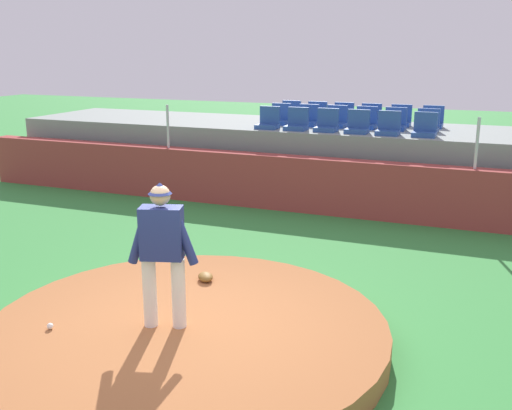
{
  "coord_description": "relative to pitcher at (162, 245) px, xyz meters",
  "views": [
    {
      "loc": [
        3.16,
        -5.7,
        3.42
      ],
      "look_at": [
        0.0,
        2.19,
        1.17
      ],
      "focal_mm": 42.04,
      "sensor_mm": 36.0,
      "label": 1
    }
  ],
  "objects": [
    {
      "name": "stadium_chair_9",
      "position": [
        0.56,
        8.25,
        0.49
      ],
      "size": [
        0.48,
        0.44,
        0.5
      ],
      "rotation": [
        0.0,
        0.0,
        3.14
      ],
      "color": "#294D96",
      "rests_on": "bleacher_platform"
    },
    {
      "name": "stadium_chair_7",
      "position": [
        -0.83,
        8.25,
        0.49
      ],
      "size": [
        0.48,
        0.44,
        0.5
      ],
      "rotation": [
        0.0,
        0.0,
        3.14
      ],
      "color": "#294D96",
      "rests_on": "bleacher_platform"
    },
    {
      "name": "stadium_chair_10",
      "position": [
        1.23,
        8.26,
        0.49
      ],
      "size": [
        0.48,
        0.44,
        0.5
      ],
      "rotation": [
        0.0,
        0.0,
        3.14
      ],
      "color": "#294D96",
      "rests_on": "bleacher_platform"
    },
    {
      "name": "fence_post_right",
      "position": [
        3.06,
        6.41,
        0.4
      ],
      "size": [
        0.06,
        0.06,
        0.98
      ],
      "primitive_type": "cylinder",
      "color": "silver",
      "rests_on": "brick_barrier"
    },
    {
      "name": "baseball",
      "position": [
        -1.19,
        -0.57,
        -0.95
      ],
      "size": [
        0.07,
        0.07,
        0.07
      ],
      "primitive_type": "sphere",
      "color": "white",
      "rests_on": "pitchers_mound"
    },
    {
      "name": "ground_plane",
      "position": [
        0.2,
        0.16,
        -1.27
      ],
      "size": [
        60.0,
        60.0,
        0.0
      ],
      "primitive_type": "plane",
      "color": "#36883C"
    },
    {
      "name": "stadium_chair_1",
      "position": [
        -0.84,
        7.44,
        0.49
      ],
      "size": [
        0.48,
        0.44,
        0.5
      ],
      "rotation": [
        0.0,
        0.0,
        3.14
      ],
      "color": "#294D96",
      "rests_on": "bleacher_platform"
    },
    {
      "name": "bleacher_platform",
      "position": [
        0.2,
        8.42,
        -0.47
      ],
      "size": [
        16.79,
        3.0,
        1.6
      ],
      "primitive_type": "cube",
      "color": "gray",
      "rests_on": "ground_plane"
    },
    {
      "name": "stadium_chair_5",
      "position": [
        1.97,
        7.46,
        0.49
      ],
      "size": [
        0.48,
        0.44,
        0.5
      ],
      "rotation": [
        0.0,
        0.0,
        3.14
      ],
      "color": "#294D96",
      "rests_on": "bleacher_platform"
    },
    {
      "name": "stadium_chair_12",
      "position": [
        -1.55,
        9.06,
        0.49
      ],
      "size": [
        0.48,
        0.44,
        0.5
      ],
      "rotation": [
        0.0,
        0.0,
        3.14
      ],
      "color": "#294D96",
      "rests_on": "bleacher_platform"
    },
    {
      "name": "stadium_chair_14",
      "position": [
        -0.17,
        9.04,
        0.49
      ],
      "size": [
        0.48,
        0.44,
        0.5
      ],
      "rotation": [
        0.0,
        0.0,
        3.14
      ],
      "color": "#294D96",
      "rests_on": "bleacher_platform"
    },
    {
      "name": "pitcher",
      "position": [
        0.0,
        0.0,
        0.0
      ],
      "size": [
        0.8,
        0.38,
        1.71
      ],
      "rotation": [
        0.0,
        0.0,
        0.3
      ],
      "color": "white",
      "rests_on": "pitchers_mound"
    },
    {
      "name": "stadium_chair_15",
      "position": [
        0.52,
        9.02,
        0.49
      ],
      "size": [
        0.48,
        0.44,
        0.5
      ],
      "rotation": [
        0.0,
        0.0,
        3.14
      ],
      "color": "#294D96",
      "rests_on": "bleacher_platform"
    },
    {
      "name": "stadium_chair_16",
      "position": [
        1.23,
        9.02,
        0.49
      ],
      "size": [
        0.48,
        0.44,
        0.5
      ],
      "rotation": [
        0.0,
        0.0,
        3.14
      ],
      "color": "#294D96",
      "rests_on": "bleacher_platform"
    },
    {
      "name": "pitchers_mound",
      "position": [
        0.2,
        0.16,
        -1.13
      ],
      "size": [
        4.74,
        4.74,
        0.27
      ],
      "primitive_type": "cylinder",
      "color": "#A36136",
      "rests_on": "ground_plane"
    },
    {
      "name": "brick_barrier",
      "position": [
        0.2,
        6.41,
        -0.68
      ],
      "size": [
        17.55,
        0.4,
        1.17
      ],
      "primitive_type": "cube",
      "color": "#963834",
      "rests_on": "ground_plane"
    },
    {
      "name": "stadium_chair_3",
      "position": [
        0.55,
        7.46,
        0.49
      ],
      "size": [
        0.48,
        0.44,
        0.5
      ],
      "rotation": [
        0.0,
        0.0,
        3.14
      ],
      "color": "#294D96",
      "rests_on": "bleacher_platform"
    },
    {
      "name": "stadium_chair_17",
      "position": [
        1.97,
        9.03,
        0.49
      ],
      "size": [
        0.48,
        0.44,
        0.5
      ],
      "rotation": [
        0.0,
        0.0,
        3.14
      ],
      "color": "#294D96",
      "rests_on": "bleacher_platform"
    },
    {
      "name": "stadium_chair_8",
      "position": [
        -0.14,
        8.26,
        0.49
      ],
      "size": [
        0.48,
        0.44,
        0.5
      ],
      "rotation": [
        0.0,
        0.0,
        3.14
      ],
      "color": "#294D96",
      "rests_on": "bleacher_platform"
    },
    {
      "name": "stadium_chair_6",
      "position": [
        -1.54,
        8.25,
        0.49
      ],
      "size": [
        0.48,
        0.44,
        0.5
      ],
      "rotation": [
        0.0,
        0.0,
        3.14
      ],
      "color": "#294D96",
      "rests_on": "bleacher_platform"
    },
    {
      "name": "stadium_chair_13",
      "position": [
        -0.86,
        9.05,
        0.49
      ],
      "size": [
        0.48,
        0.44,
        0.5
      ],
      "rotation": [
        0.0,
        0.0,
        3.14
      ],
      "color": "#294D96",
      "rests_on": "bleacher_platform"
    },
    {
      "name": "stadium_chair_4",
      "position": [
        1.22,
        7.43,
        0.49
      ],
      "size": [
        0.48,
        0.44,
        0.5
      ],
      "rotation": [
        0.0,
        0.0,
        3.14
      ],
      "color": "#294D96",
      "rests_on": "bleacher_platform"
    },
    {
      "name": "stadium_chair_0",
      "position": [
        -1.53,
        7.43,
        0.49
      ],
      "size": [
        0.48,
        0.44,
        0.5
      ],
      "rotation": [
        0.0,
        0.0,
        3.14
      ],
      "color": "#294D96",
      "rests_on": "bleacher_platform"
    },
    {
      "name": "stadium_chair_2",
      "position": [
        -0.15,
        7.47,
        0.49
      ],
      "size": [
        0.48,
        0.44,
        0.5
      ],
      "rotation": [
        0.0,
        0.0,
        3.14
      ],
      "color": "#294D96",
      "rests_on": "bleacher_platform"
    },
    {
      "name": "fence_post_left",
      "position": [
        -3.6,
        6.41,
        0.4
      ],
      "size": [
        0.06,
        0.06,
        0.98
      ],
      "primitive_type": "cylinder",
      "color": "silver",
      "rests_on": "brick_barrier"
    },
    {
      "name": "stadium_chair_11",
      "position": [
        1.95,
        8.25,
        0.49
      ],
      "size": [
        0.48,
        0.44,
        0.5
      ],
      "rotation": [
        0.0,
        0.0,
        3.14
      ],
      "color": "#294D96",
      "rests_on": "bleacher_platform"
    },
    {
      "name": "fielding_glove",
      "position": [
        -0.19,
        1.43,
        -0.94
      ],
      "size": [
        0.34,
        0.36,
        0.11
      ],
      "primitive_type": "ellipsoid",
      "rotation": [
        0.0,
        0.0,
        5.36
      ],
      "color": "brown",
      "rests_on": "pitchers_mound"
    }
  ]
}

